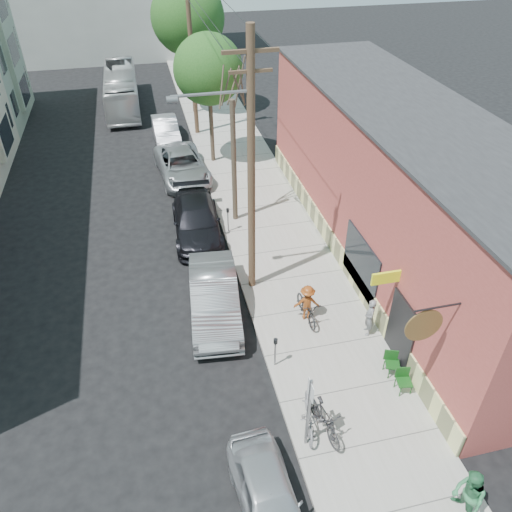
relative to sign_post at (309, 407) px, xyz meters
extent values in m
plane|color=black|center=(-2.35, 3.54, -1.83)|extent=(120.00, 120.00, 0.00)
cube|color=#9C9990|center=(1.90, 14.54, -1.76)|extent=(4.50, 58.00, 0.15)
cube|color=#A4423D|center=(6.65, 8.54, 1.42)|extent=(5.00, 20.00, 6.50)
cube|color=#2B2B2D|center=(6.65, 8.54, 4.72)|extent=(5.20, 20.20, 0.12)
cube|color=#E3E18E|center=(4.13, 8.54, -1.28)|extent=(0.10, 20.00, 1.10)
cube|color=black|center=(4.12, 2.54, -0.53)|extent=(0.10, 1.60, 2.60)
cube|color=black|center=(4.12, 6.04, -0.23)|extent=(0.08, 3.00, 2.20)
cylinder|color=brown|center=(3.20, 0.34, 2.07)|extent=(1.10, 0.06, 1.10)
cube|color=#E9F81D|center=(3.65, 3.34, 1.27)|extent=(1.00, 0.08, 0.45)
cube|color=gray|center=(-11.60, 29.54, 2.67)|extent=(1.10, 3.20, 7.00)
cube|color=slate|center=(0.00, 0.00, -0.28)|extent=(0.07, 0.07, 2.80)
cube|color=silver|center=(0.00, 0.00, 0.72)|extent=(0.02, 0.45, 0.60)
cylinder|color=slate|center=(-0.10, 3.10, -1.13)|extent=(0.06, 0.06, 1.10)
cylinder|color=black|center=(-0.10, 3.10, -0.53)|extent=(0.14, 0.14, 0.18)
cylinder|color=slate|center=(-0.10, 11.61, -1.13)|extent=(0.06, 0.06, 1.10)
cylinder|color=black|center=(-0.10, 11.61, -0.53)|extent=(0.14, 0.14, 0.18)
cylinder|color=#503A28|center=(0.10, 7.48, 3.32)|extent=(0.28, 0.28, 10.00)
cube|color=#503A28|center=(0.10, 7.48, 7.52)|extent=(1.80, 0.12, 0.12)
cube|color=#503A28|center=(0.10, 7.48, 6.92)|extent=(1.40, 0.10, 0.10)
cylinder|color=slate|center=(-2.40, 7.48, 6.22)|extent=(0.35, 0.24, 0.24)
cylinder|color=#503A28|center=(0.10, 23.83, 3.32)|extent=(0.28, 0.28, 10.00)
cylinder|color=#44392C|center=(0.45, 12.66, 1.29)|extent=(0.24, 0.24, 5.94)
cylinder|color=#44392C|center=(0.45, 19.40, 0.82)|extent=(0.24, 0.24, 5.00)
sphere|color=#27571E|center=(0.45, 19.40, 3.63)|extent=(3.79, 3.79, 3.79)
cylinder|color=#44392C|center=(0.45, 27.72, 1.30)|extent=(0.24, 0.24, 5.97)
sphere|color=#27571E|center=(0.45, 27.72, 4.66)|extent=(4.85, 4.85, 4.85)
imported|color=slate|center=(3.60, 3.81, -0.91)|extent=(0.47, 0.62, 1.54)
imported|color=#2F7648|center=(3.27, -2.93, -0.77)|extent=(0.82, 0.99, 1.83)
imported|color=brown|center=(1.66, 5.09, -0.93)|extent=(1.06, 0.74, 1.50)
imported|color=black|center=(1.66, 5.09, -1.19)|extent=(0.74, 1.91, 0.99)
imported|color=black|center=(0.64, 0.28, -1.11)|extent=(0.84, 1.96, 1.14)
imported|color=slate|center=(0.28, 0.56, -1.18)|extent=(1.07, 2.00, 1.00)
imported|color=#B8BAC0|center=(-1.55, -1.59, -1.18)|extent=(1.75, 3.89, 1.30)
imported|color=gray|center=(-1.64, 6.24, -0.99)|extent=(2.28, 5.25, 1.68)
imported|color=black|center=(-1.55, 11.93, -1.07)|extent=(2.40, 5.38, 1.53)
imported|color=#A2A5A9|center=(-1.55, 17.82, -1.07)|extent=(2.99, 5.68, 1.52)
imported|color=#B5B5BE|center=(-1.99, 23.26, -1.11)|extent=(1.65, 4.43, 1.45)
imported|color=silver|center=(-4.57, 30.26, -0.49)|extent=(2.31, 9.66, 2.69)
camera|label=1|loc=(-3.38, -7.98, 11.51)|focal=35.00mm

